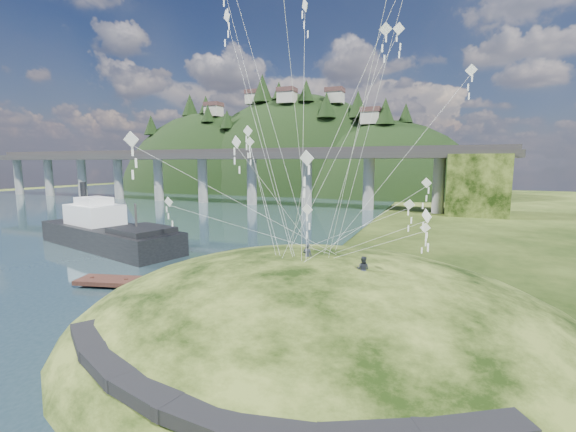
% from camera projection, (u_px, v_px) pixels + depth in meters
% --- Properties ---
extents(ground, '(320.00, 320.00, 0.00)m').
position_uv_depth(ground, '(204.00, 322.00, 27.23)').
color(ground, black).
rests_on(ground, ground).
extents(grass_hill, '(36.00, 32.00, 13.00)m').
position_uv_depth(grass_hill, '(320.00, 349.00, 26.33)').
color(grass_hill, black).
rests_on(grass_hill, ground).
extents(footpath, '(22.29, 5.84, 0.83)m').
position_uv_depth(footpath, '(222.00, 393.00, 15.24)').
color(footpath, black).
rests_on(footpath, ground).
extents(bridge, '(160.00, 11.00, 15.00)m').
position_uv_depth(bridge, '(271.00, 169.00, 100.08)').
color(bridge, '#2D2B2B').
rests_on(bridge, ground).
extents(far_ridge, '(153.00, 70.00, 94.50)m').
position_uv_depth(far_ridge, '(285.00, 209.00, 156.65)').
color(far_ridge, black).
rests_on(far_ridge, ground).
extents(work_barge, '(25.30, 12.79, 8.54)m').
position_uv_depth(work_barge, '(107.00, 232.00, 50.93)').
color(work_barge, black).
rests_on(work_barge, ground).
extents(wooden_dock, '(15.76, 6.18, 1.12)m').
position_uv_depth(wooden_dock, '(161.00, 283.00, 34.43)').
color(wooden_dock, '#371C16').
rests_on(wooden_dock, ground).
extents(kite_flyers, '(4.74, 2.02, 1.81)m').
position_uv_depth(kite_flyers, '(342.00, 251.00, 23.76)').
color(kite_flyers, '#282C35').
rests_on(kite_flyers, ground).
extents(kite_swarm, '(18.94, 15.36, 21.58)m').
position_uv_depth(kite_swarm, '(310.00, 79.00, 24.02)').
color(kite_swarm, white).
rests_on(kite_swarm, ground).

